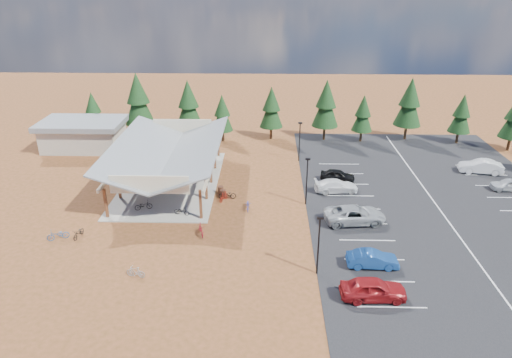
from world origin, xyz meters
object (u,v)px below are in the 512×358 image
Objects in this scene: bike_7 at (206,162)px; bike_10 at (58,235)px; outbuilding at (83,134)px; lamp_post_1 at (307,178)px; lamp_post_0 at (319,241)px; car_8 at (509,185)px; bike_16 at (227,195)px; car_9 at (481,166)px; car_0 at (373,289)px; car_4 at (338,175)px; bike_8 at (79,233)px; trash_bin_1 at (221,190)px; bike_1 at (139,186)px; bike_2 at (154,173)px; bike_6 at (206,166)px; bike_14 at (248,205)px; bike_15 at (224,196)px; bike_pavilion at (169,151)px; bike_11 at (201,230)px; bike_4 at (182,211)px; bike_13 at (136,272)px; bike_3 at (175,156)px; bike_5 at (176,189)px; trash_bin_0 at (223,194)px; car_1 at (372,259)px; lamp_post_2 at (300,139)px; car_3 at (336,186)px; car_2 at (355,215)px.

bike_10 is at bearing 148.33° from bike_7.
outbuilding is 33.13m from lamp_post_1.
car_8 is (22.56, 15.91, -2.28)m from lamp_post_0.
car_9 is at bearing 100.15° from bike_16.
car_4 is (0.30, 20.97, -0.16)m from car_0.
bike_7 reaches higher than bike_8.
trash_bin_1 is 0.50× the size of bike_1.
bike_1 is 3.86m from bike_2.
bike_6 is at bearing -175.21° from bike_7.
bike_15 reaches higher than bike_14.
bike_pavilion is 36.77m from car_9.
bike_11 is at bearing -96.44° from trash_bin_1.
outbuilding is 24.47m from bike_8.
outbuilding is 6.97× the size of bike_4.
car_4 is at bearing 148.22° from bike_13.
car_4 is at bearing -93.92° from bike_2.
lamp_post_0 reaches higher than bike_3.
lamp_post_0 is at bearing -5.15° from bike_8.
bike_6 is 15.29m from bike_11.
bike_5 is 5.72m from bike_16.
bike_16 is (0.32, 0.45, -0.02)m from bike_15.
bike_10 is 16.82m from bike_16.
car_0 is (12.48, -16.29, 0.41)m from trash_bin_0.
car_1 reaches higher than bike_7.
lamp_post_2 reaches higher than bike_11.
bike_4 is 0.32× the size of car_9.
car_1 is at bearing -39.30° from bike_pavilion.
trash_bin_1 is at bearing -34.73° from outbuilding.
car_3 reaches higher than trash_bin_0.
bike_3 reaches higher than trash_bin_0.
bike_10 is 0.46× the size of car_1.
car_0 is at bearing 95.71° from bike_13.
bike_11 is (12.71, 1.14, 0.05)m from bike_10.
bike_15 reaches higher than bike_4.
bike_6 is 34.41m from car_8.
bike_2 reaches higher than bike_6.
bike_6 is 0.93× the size of bike_16.
bike_10 reaches higher than bike_4.
bike_13 is (1.58, -24.75, -0.12)m from bike_3.
lamp_post_2 reaches higher than bike_13.
bike_13 is at bearing -49.68° from car_9.
bike_4 is 16.80m from car_2.
lamp_post_2 is 3.07× the size of bike_15.
bike_8 is at bearing -74.92° from car_8.
bike_6 is 1.01× the size of bike_8.
bike_11 is 7.10m from bike_15.
bike_1 is 0.98× the size of bike_11.
outbuilding is at bearing 141.48° from bike_14.
bike_7 is 0.40× the size of car_4.
lamp_post_1 and lamp_post_2 have the same top height.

